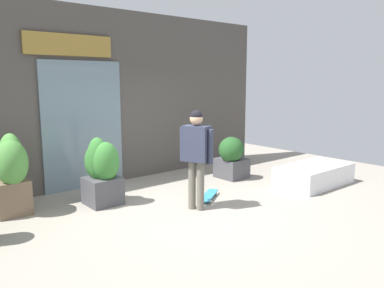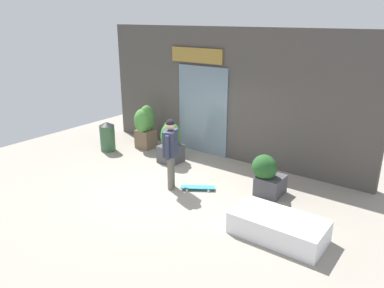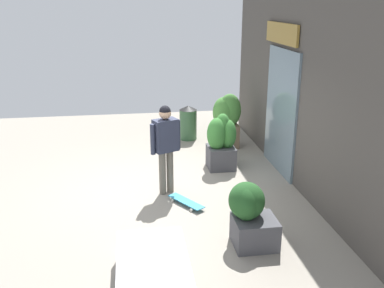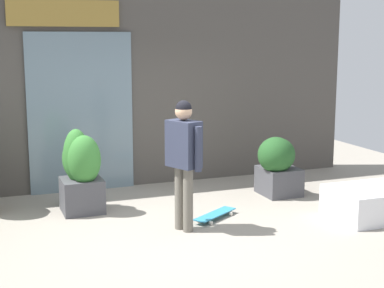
{
  "view_description": "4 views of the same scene",
  "coord_description": "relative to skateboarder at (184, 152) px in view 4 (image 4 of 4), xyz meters",
  "views": [
    {
      "loc": [
        -4.02,
        -4.73,
        2.21
      ],
      "look_at": [
        0.43,
        0.54,
        1.05
      ],
      "focal_mm": 36.06,
      "sensor_mm": 36.0,
      "label": 1
    },
    {
      "loc": [
        5.39,
        -6.13,
        3.93
      ],
      "look_at": [
        0.43,
        0.54,
        1.05
      ],
      "focal_mm": 34.82,
      "sensor_mm": 36.0,
      "label": 2
    },
    {
      "loc": [
        7.55,
        -0.54,
        3.48
      ],
      "look_at": [
        0.43,
        0.54,
        1.05
      ],
      "focal_mm": 39.77,
      "sensor_mm": 36.0,
      "label": 3
    },
    {
      "loc": [
        -2.36,
        -6.82,
        2.48
      ],
      "look_at": [
        0.43,
        0.54,
        1.05
      ],
      "focal_mm": 54.77,
      "sensor_mm": 36.0,
      "label": 4
    }
  ],
  "objects": [
    {
      "name": "building_facade",
      "position": [
        -0.17,
        2.65,
        0.77
      ],
      "size": [
        8.33,
        0.31,
        3.66
      ],
      "color": "#4C4742",
      "rests_on": "ground_plane"
    },
    {
      "name": "ground_plane",
      "position": [
        -0.15,
        -0.09,
        -1.05
      ],
      "size": [
        12.0,
        12.0,
        0.0
      ],
      "primitive_type": "plane",
      "color": "gray"
    },
    {
      "name": "planter_box_mid",
      "position": [
        -1.1,
        1.3,
        -0.43
      ],
      "size": [
        0.58,
        0.64,
        1.21
      ],
      "color": "#47474C",
      "rests_on": "ground_plane"
    },
    {
      "name": "skateboarder",
      "position": [
        0.0,
        0.0,
        0.0
      ],
      "size": [
        0.41,
        0.57,
        1.71
      ],
      "rotation": [
        0.0,
        0.0,
        0.41
      ],
      "color": "#666056",
      "rests_on": "ground_plane"
    },
    {
      "name": "skateboard",
      "position": [
        0.57,
        0.3,
        -0.99
      ],
      "size": [
        0.77,
        0.6,
        0.08
      ],
      "rotation": [
        0.0,
        0.0,
        0.59
      ],
      "color": "teal",
      "rests_on": "ground_plane"
    },
    {
      "name": "planter_box_left",
      "position": [
        1.96,
        1.05,
        -0.53
      ],
      "size": [
        0.7,
        0.69,
        0.96
      ],
      "color": "#47474C",
      "rests_on": "ground_plane"
    }
  ]
}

